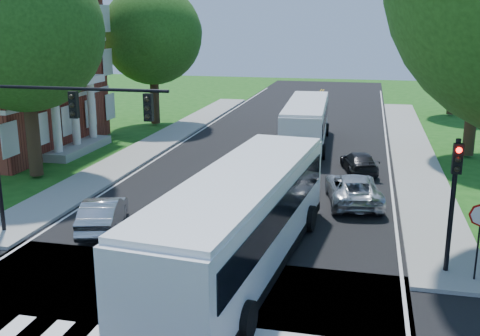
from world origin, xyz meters
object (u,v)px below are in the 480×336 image
(dark_sedan, at_px, (359,162))
(bus_follow, at_px, (306,123))
(bus_lead, at_px, (242,220))
(hatchback, at_px, (103,214))
(signal_ne, at_px, (454,188))
(suv, at_px, (353,189))
(signal_nw, at_px, (48,126))

(dark_sedan, bearing_deg, bus_follow, -71.83)
(bus_lead, bearing_deg, hatchback, -15.45)
(signal_ne, xyz_separation_m, hatchback, (-12.77, 1.28, -2.30))
(suv, bearing_deg, signal_ne, 105.81)
(hatchback, xyz_separation_m, suv, (9.54, 5.66, 0.02))
(hatchback, bearing_deg, suv, -164.71)
(dark_sedan, bearing_deg, suv, 75.56)
(bus_lead, bearing_deg, dark_sedan, -98.88)
(bus_follow, bearing_deg, suv, 104.11)
(dark_sedan, bearing_deg, bus_lead, 62.59)
(bus_follow, bearing_deg, hatchback, 67.79)
(bus_follow, distance_m, hatchback, 18.20)
(bus_lead, relative_size, suv, 2.72)
(signal_nw, distance_m, suv, 13.39)
(suv, bearing_deg, bus_lead, 58.20)
(signal_ne, bearing_deg, bus_lead, -170.50)
(signal_nw, distance_m, dark_sedan, 17.04)
(hatchback, xyz_separation_m, dark_sedan, (9.69, 11.17, -0.10))
(bus_lead, height_order, dark_sedan, bus_lead)
(suv, height_order, dark_sedan, suv)
(signal_ne, height_order, suv, signal_ne)
(bus_lead, bearing_deg, signal_nw, -2.69)
(bus_lead, xyz_separation_m, hatchback, (-6.18, 2.38, -1.11))
(suv, relative_size, dark_sedan, 1.26)
(suv, xyz_separation_m, dark_sedan, (0.15, 5.52, -0.12))
(signal_nw, xyz_separation_m, signal_ne, (14.06, 0.01, -1.41))
(signal_ne, distance_m, dark_sedan, 13.05)
(bus_follow, xyz_separation_m, dark_sedan, (3.59, -5.95, -1.01))
(signal_ne, height_order, hatchback, signal_ne)
(signal_nw, distance_m, bus_follow, 20.04)
(signal_nw, bearing_deg, bus_lead, -8.31)
(signal_nw, relative_size, signal_ne, 1.62)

